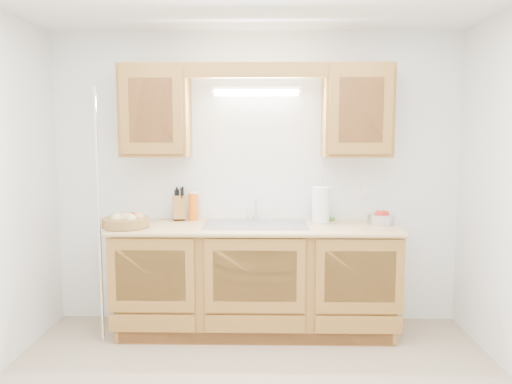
{
  "coord_description": "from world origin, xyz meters",
  "views": [
    {
      "loc": [
        0.08,
        -2.82,
        1.63
      ],
      "look_at": [
        0.01,
        0.85,
        1.21
      ],
      "focal_mm": 35.0,
      "sensor_mm": 36.0,
      "label": 1
    }
  ],
  "objects_px": {
    "fruit_basket": "(126,221)",
    "paper_towel": "(321,205)",
    "apple_bowl": "(381,218)",
    "knife_block": "(179,208)"
  },
  "relations": [
    {
      "from": "fruit_basket",
      "to": "paper_towel",
      "type": "height_order",
      "value": "paper_towel"
    },
    {
      "from": "apple_bowl",
      "to": "paper_towel",
      "type": "bearing_deg",
      "value": 174.07
    },
    {
      "from": "fruit_basket",
      "to": "apple_bowl",
      "type": "distance_m",
      "value": 2.07
    },
    {
      "from": "paper_towel",
      "to": "apple_bowl",
      "type": "bearing_deg",
      "value": -5.93
    },
    {
      "from": "fruit_basket",
      "to": "apple_bowl",
      "type": "bearing_deg",
      "value": 4.84
    },
    {
      "from": "fruit_basket",
      "to": "apple_bowl",
      "type": "xyz_separation_m",
      "value": [
        2.06,
        0.17,
        -0.0
      ]
    },
    {
      "from": "paper_towel",
      "to": "apple_bowl",
      "type": "xyz_separation_m",
      "value": [
        0.49,
        -0.05,
        -0.1
      ]
    },
    {
      "from": "knife_block",
      "to": "apple_bowl",
      "type": "distance_m",
      "value": 1.71
    },
    {
      "from": "fruit_basket",
      "to": "paper_towel",
      "type": "xyz_separation_m",
      "value": [
        1.57,
        0.23,
        0.1
      ]
    },
    {
      "from": "fruit_basket",
      "to": "paper_towel",
      "type": "relative_size",
      "value": 1.16
    }
  ]
}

